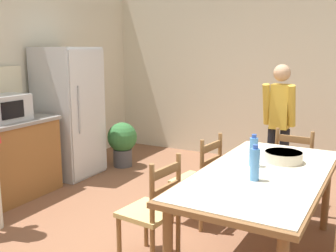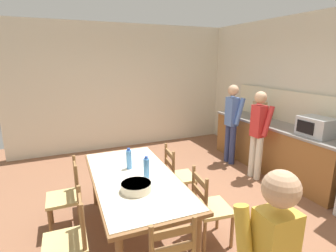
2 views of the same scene
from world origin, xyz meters
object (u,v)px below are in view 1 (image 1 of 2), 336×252
dining_table (263,181)px  chair_side_far_right (199,180)px  bottle_off_centre (254,151)px  refrigerator (69,112)px  bottle_near_centre (255,164)px  microwave (4,108)px  serving_bowl (283,156)px  chair_side_far_left (153,212)px  person_by_table (279,120)px  chair_head_end (295,170)px  potted_plant (122,141)px

dining_table → chair_side_far_right: (0.47, 0.75, -0.26)m
bottle_off_centre → refrigerator: bearing=71.1°
dining_table → bottle_near_centre: (-0.25, 0.01, 0.20)m
microwave → serving_bowl: size_ratio=1.56×
chair_side_far_left → person_by_table: 2.35m
serving_bowl → chair_side_far_right: chair_side_far_right is taller
dining_table → bottle_near_centre: bottle_near_centre is taller
dining_table → chair_head_end: 1.31m
microwave → bottle_off_centre: size_ratio=1.85×
microwave → dining_table: size_ratio=0.25×
chair_head_end → person_by_table: bearing=-55.8°
microwave → chair_head_end: (1.24, -3.02, -0.63)m
bottle_off_centre → chair_head_end: (1.18, -0.15, -0.46)m
chair_side_far_left → chair_side_far_right: bearing=-175.0°
bottle_off_centre → bottle_near_centre: bearing=-162.9°
dining_table → chair_head_end: (1.28, -0.04, -0.26)m
microwave → chair_side_far_left: bearing=-101.8°
chair_side_far_left → dining_table: bearing=125.2°
microwave → dining_table: 3.01m
microwave → person_by_table: bearing=-56.5°
microwave → potted_plant: 1.88m
chair_head_end → potted_plant: 2.61m
microwave → serving_bowl: 3.09m
bottle_near_centre → serving_bowl: bearing=-8.7°
refrigerator → bottle_near_centre: 3.24m
bottle_off_centre → chair_side_far_right: bottle_off_centre is taller
microwave → dining_table: microwave is taller
bottle_off_centre → serving_bowl: 0.32m
serving_bowl → person_by_table: (1.49, 0.36, 0.04)m
person_by_table → refrigerator: bearing=-72.1°
refrigerator → serving_bowl: size_ratio=5.51×
microwave → potted_plant: (1.69, -0.45, -0.69)m
bottle_off_centre → chair_side_far_right: (0.36, 0.64, -0.46)m
bottle_near_centre → person_by_table: size_ratio=0.17×
serving_bowl → dining_table: bearing=166.5°
bottle_near_centre → person_by_table: 2.09m
chair_side_far_right → chair_side_far_left: same height
chair_side_far_right → person_by_table: 1.51m
refrigerator → microwave: (-1.04, 0.02, 0.19)m
serving_bowl → microwave: bearing=95.7°
bottle_off_centre → chair_side_far_left: 0.97m
microwave → bottle_near_centre: microwave is taller
chair_side_far_left → refrigerator: bearing=-117.7°
bottle_near_centre → potted_plant: (1.97, 2.53, -0.52)m
serving_bowl → bottle_off_centre: bearing=140.6°
microwave → person_by_table: (1.79, -2.71, -0.20)m
chair_side_far_left → potted_plant: chair_side_far_left is taller
chair_head_end → person_by_table: (0.55, 0.32, 0.43)m
serving_bowl → chair_side_far_right: (0.12, 0.83, -0.39)m
serving_bowl → person_by_table: person_by_table is taller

